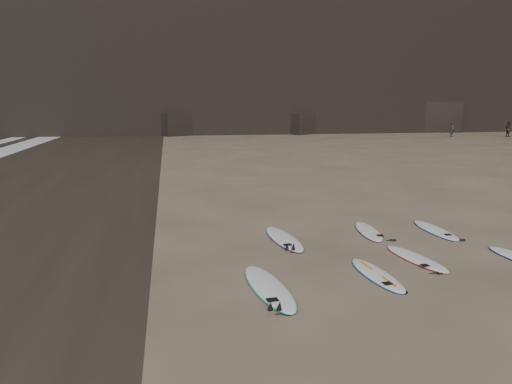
{
  "coord_description": "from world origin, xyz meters",
  "views": [
    {
      "loc": [
        -6.54,
        -10.16,
        3.77
      ],
      "look_at": [
        -4.41,
        1.94,
        1.5
      ],
      "focal_mm": 35.0,
      "sensor_mm": 36.0,
      "label": 1
    }
  ],
  "objects_px": {
    "surfboard_6": "(368,231)",
    "surfboard_7": "(435,230)",
    "surfboard_0": "(269,287)",
    "person_b": "(509,129)",
    "surfboard_1": "(377,274)",
    "surfboard_5": "(284,238)",
    "person_a": "(452,129)",
    "surfboard_2": "(416,258)"
  },
  "relations": [
    {
      "from": "surfboard_0",
      "to": "person_b",
      "type": "height_order",
      "value": "person_b"
    },
    {
      "from": "surfboard_1",
      "to": "surfboard_7",
      "type": "height_order",
      "value": "surfboard_7"
    },
    {
      "from": "surfboard_5",
      "to": "surfboard_7",
      "type": "height_order",
      "value": "surfboard_5"
    },
    {
      "from": "surfboard_0",
      "to": "surfboard_2",
      "type": "height_order",
      "value": "surfboard_0"
    },
    {
      "from": "surfboard_5",
      "to": "surfboard_1",
      "type": "bearing_deg",
      "value": -72.1
    },
    {
      "from": "surfboard_1",
      "to": "surfboard_7",
      "type": "relative_size",
      "value": 0.96
    },
    {
      "from": "surfboard_5",
      "to": "person_a",
      "type": "bearing_deg",
      "value": 47.86
    },
    {
      "from": "surfboard_6",
      "to": "surfboard_7",
      "type": "xyz_separation_m",
      "value": [
        1.97,
        -0.23,
        0.0
      ]
    },
    {
      "from": "person_b",
      "to": "surfboard_2",
      "type": "bearing_deg",
      "value": 139.19
    },
    {
      "from": "surfboard_2",
      "to": "surfboard_6",
      "type": "xyz_separation_m",
      "value": [
        -0.14,
        2.57,
        0.0
      ]
    },
    {
      "from": "surfboard_6",
      "to": "surfboard_1",
      "type": "bearing_deg",
      "value": -101.94
    },
    {
      "from": "surfboard_2",
      "to": "surfboard_7",
      "type": "bearing_deg",
      "value": 42.47
    },
    {
      "from": "person_b",
      "to": "surfboard_1",
      "type": "bearing_deg",
      "value": 138.58
    },
    {
      "from": "person_a",
      "to": "surfboard_5",
      "type": "bearing_deg",
      "value": -167.39
    },
    {
      "from": "surfboard_0",
      "to": "surfboard_6",
      "type": "height_order",
      "value": "surfboard_0"
    },
    {
      "from": "surfboard_5",
      "to": "surfboard_7",
      "type": "bearing_deg",
      "value": -3.73
    },
    {
      "from": "surfboard_5",
      "to": "surfboard_6",
      "type": "xyz_separation_m",
      "value": [
        2.59,
        0.36,
        -0.01
      ]
    },
    {
      "from": "surfboard_7",
      "to": "surfboard_5",
      "type": "bearing_deg",
      "value": -177.75
    },
    {
      "from": "surfboard_5",
      "to": "surfboard_7",
      "type": "relative_size",
      "value": 1.11
    },
    {
      "from": "surfboard_7",
      "to": "person_b",
      "type": "distance_m",
      "value": 43.49
    },
    {
      "from": "surfboard_1",
      "to": "surfboard_2",
      "type": "xyz_separation_m",
      "value": [
        1.39,
        0.91,
        -0.0
      ]
    },
    {
      "from": "surfboard_6",
      "to": "person_b",
      "type": "distance_m",
      "value": 44.59
    },
    {
      "from": "person_b",
      "to": "surfboard_0",
      "type": "bearing_deg",
      "value": 136.64
    },
    {
      "from": "person_a",
      "to": "surfboard_1",
      "type": "bearing_deg",
      "value": -163.67
    },
    {
      "from": "surfboard_1",
      "to": "surfboard_5",
      "type": "xyz_separation_m",
      "value": [
        -1.34,
        3.12,
        0.01
      ]
    },
    {
      "from": "surfboard_1",
      "to": "person_a",
      "type": "distance_m",
      "value": 45.36
    },
    {
      "from": "surfboard_0",
      "to": "surfboard_6",
      "type": "relative_size",
      "value": 1.21
    },
    {
      "from": "surfboard_0",
      "to": "surfboard_2",
      "type": "bearing_deg",
      "value": 11.62
    },
    {
      "from": "surfboard_1",
      "to": "surfboard_2",
      "type": "distance_m",
      "value": 1.66
    },
    {
      "from": "person_a",
      "to": "surfboard_2",
      "type": "bearing_deg",
      "value": -162.79
    },
    {
      "from": "surfboard_1",
      "to": "surfboard_5",
      "type": "relative_size",
      "value": 0.86
    },
    {
      "from": "surfboard_1",
      "to": "surfboard_5",
      "type": "distance_m",
      "value": 3.4
    },
    {
      "from": "surfboard_2",
      "to": "surfboard_5",
      "type": "relative_size",
      "value": 0.85
    },
    {
      "from": "surfboard_1",
      "to": "surfboard_5",
      "type": "height_order",
      "value": "surfboard_5"
    },
    {
      "from": "surfboard_1",
      "to": "person_b",
      "type": "relative_size",
      "value": 1.39
    },
    {
      "from": "person_b",
      "to": "surfboard_5",
      "type": "bearing_deg",
      "value": 134.86
    },
    {
      "from": "surfboard_1",
      "to": "surfboard_0",
      "type": "bearing_deg",
      "value": -176.1
    },
    {
      "from": "surfboard_6",
      "to": "person_a",
      "type": "bearing_deg",
      "value": 63.55
    },
    {
      "from": "person_b",
      "to": "surfboard_6",
      "type": "bearing_deg",
      "value": 136.97
    },
    {
      "from": "person_a",
      "to": "surfboard_0",
      "type": "bearing_deg",
      "value": -165.97
    },
    {
      "from": "surfboard_1",
      "to": "surfboard_6",
      "type": "relative_size",
      "value": 1.0
    },
    {
      "from": "surfboard_5",
      "to": "surfboard_7",
      "type": "distance_m",
      "value": 4.57
    }
  ]
}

